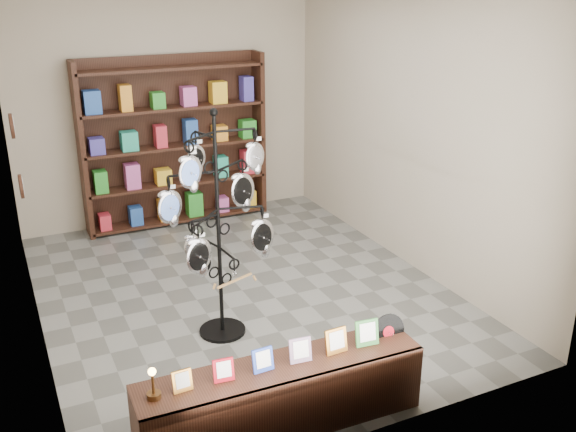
# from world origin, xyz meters

# --- Properties ---
(ground) EXTENTS (5.00, 5.00, 0.00)m
(ground) POSITION_xyz_m (0.00, 0.00, 0.00)
(ground) COLOR slate
(ground) RESTS_ON ground
(room_envelope) EXTENTS (5.00, 5.00, 5.00)m
(room_envelope) POSITION_xyz_m (0.00, 0.00, 1.85)
(room_envelope) COLOR #B0A28E
(room_envelope) RESTS_ON ground
(display_tree) EXTENTS (1.10, 1.09, 2.11)m
(display_tree) POSITION_xyz_m (-0.48, -0.71, 1.22)
(display_tree) COLOR black
(display_tree) RESTS_ON ground
(front_shelf) EXTENTS (2.14, 0.50, 0.75)m
(front_shelf) POSITION_xyz_m (-0.54, -2.16, 0.26)
(front_shelf) COLOR black
(front_shelf) RESTS_ON ground
(back_shelving) EXTENTS (2.42, 0.36, 2.20)m
(back_shelving) POSITION_xyz_m (0.00, 2.30, 1.03)
(back_shelving) COLOR black
(back_shelving) RESTS_ON ground
(wall_clocks) EXTENTS (0.03, 0.24, 0.84)m
(wall_clocks) POSITION_xyz_m (-1.97, 0.80, 1.50)
(wall_clocks) COLOR black
(wall_clocks) RESTS_ON ground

